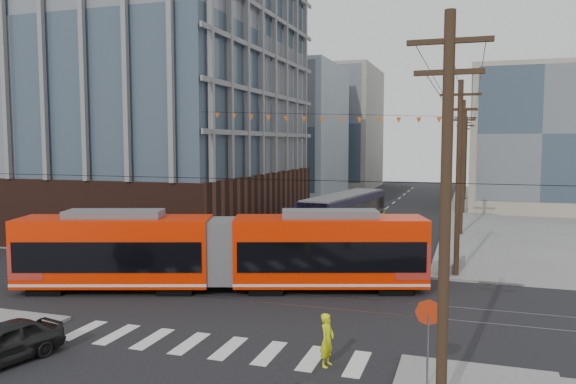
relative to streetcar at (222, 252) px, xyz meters
name	(u,v)px	position (x,y,z in m)	size (l,w,h in m)	color
ground	(240,322)	(2.86, -4.48, -1.99)	(160.00, 160.00, 0.00)	slate
office_building	(114,69)	(-19.14, 18.52, 12.31)	(30.00, 25.00, 28.60)	#381E16
bg_bldg_nw_near	(273,133)	(-14.14, 47.52, 7.01)	(18.00, 16.00, 18.00)	#8C99A5
bg_bldg_ne_near	(535,139)	(18.86, 43.52, 6.01)	(14.00, 14.00, 16.00)	gray
bg_bldg_nw_far	(329,129)	(-11.14, 67.52, 8.01)	(16.00, 18.00, 20.00)	gray
bg_bldg_ne_far	(534,147)	(20.86, 63.52, 5.01)	(16.00, 16.00, 14.00)	#8C99A5
utility_pole_near	(445,220)	(11.36, -10.48, 3.51)	(0.30, 0.30, 11.00)	black
utility_pole_far	(465,159)	(11.36, 51.52, 3.51)	(0.30, 0.30, 11.00)	black
streetcar	(222,252)	(0.00, 0.00, 0.00)	(20.68, 2.91, 3.99)	red
city_bus	(344,216)	(2.57, 17.48, -0.19)	(2.76, 12.74, 3.61)	black
black_sedan	(1,344)	(-3.15, -11.24, -1.27)	(1.70, 4.23, 1.44)	black
parked_car_silver	(241,245)	(-2.63, 8.64, -1.30)	(1.46, 4.18, 1.38)	#B2B7BF
parked_car_white	(269,234)	(-2.23, 13.15, -1.24)	(2.12, 5.21, 1.51)	silver
parked_car_grey	(289,224)	(-2.48, 18.83, -1.29)	(2.33, 5.04, 1.40)	#4C545A
pedestrian	(327,340)	(7.51, -7.95, -1.08)	(0.66, 0.44, 1.82)	#E1F312
stop_sign	(428,348)	(10.88, -8.83, -0.66)	(0.81, 0.81, 2.66)	#B1280C
jersey_barrier	(453,266)	(11.16, 7.79, -1.63)	(0.81, 3.62, 0.72)	gray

